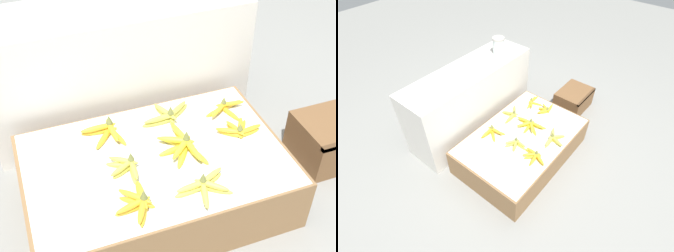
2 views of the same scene
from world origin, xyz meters
The scene contains 14 objects.
ground_plane centered at (0.00, 0.00, 0.00)m, with size 10.00×10.00×0.00m, color gray.
display_platform centered at (0.00, 0.00, 0.14)m, with size 1.14×0.74×0.27m.
back_vendor_table centered at (0.02, 0.65, 0.35)m, with size 1.34×0.40×0.69m.
wooden_crate centered at (0.96, -0.02, 0.11)m, with size 0.40×0.31×0.23m.
banana_bunch_front_midleft centered at (-0.15, -0.23, 0.30)m, with size 0.17×0.23×0.09m.
banana_bunch_front_midright centered at (0.12, -0.25, 0.30)m, with size 0.24×0.19×0.09m.
banana_bunch_middle_midleft centered at (-0.14, -0.03, 0.30)m, with size 0.14×0.18×0.09m.
banana_bunch_middle_midright centered at (0.13, 0.01, 0.30)m, with size 0.19×0.29×0.10m.
banana_bunch_middle_right centered at (0.41, 0.02, 0.30)m, with size 0.21×0.13×0.08m.
banana_bunch_back_midleft centered at (-0.16, 0.21, 0.30)m, with size 0.19×0.18×0.10m.
banana_bunch_back_midright centered at (0.14, 0.23, 0.30)m, with size 0.27×0.17×0.09m.
banana_bunch_back_right centered at (0.42, 0.19, 0.30)m, with size 0.22×0.16×0.08m.
foam_tray_white centered at (-0.02, 0.61, 0.70)m, with size 0.27×0.16×0.02m.
foam_tray_dark centered at (-0.46, 0.65, 0.70)m, with size 0.27×0.18×0.02m.
Camera 1 is at (-0.45, -1.38, 1.68)m, focal length 50.00 mm.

